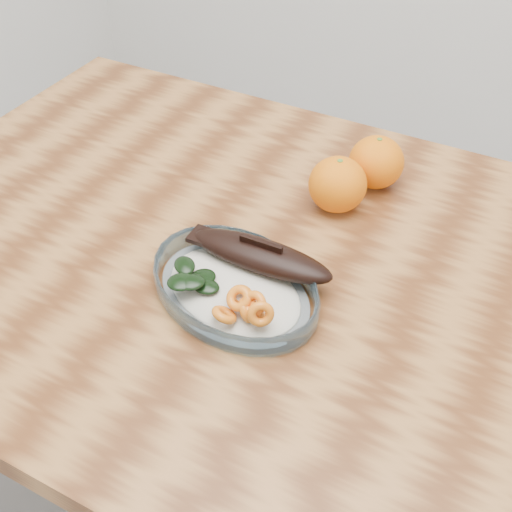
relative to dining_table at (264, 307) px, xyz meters
The scene contains 4 objects.
dining_table is the anchor object (origin of this frame).
plated_meal 0.14m from the dining_table, 90.82° to the right, with size 0.54×0.54×0.08m.
orange_left 0.21m from the dining_table, 73.68° to the left, with size 0.09×0.09×0.09m, color #EE4E04.
orange_right 0.28m from the dining_table, 72.34° to the left, with size 0.09×0.09×0.09m, color #EE4E04.
Camera 1 is at (0.29, -0.59, 1.35)m, focal length 45.00 mm.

